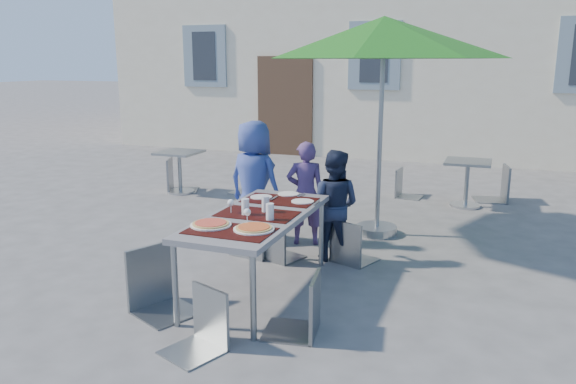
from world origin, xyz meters
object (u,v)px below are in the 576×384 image
at_px(bg_chair_r_0, 250,159).
at_px(bg_chair_l_1, 405,166).
at_px(child_0, 254,182).
at_px(child_1, 305,193).
at_px(dining_table, 257,220).
at_px(child_2, 334,205).
at_px(cafe_table_1, 467,177).
at_px(chair_5, 200,285).
at_px(pizza_near_left, 211,224).
at_px(chair_4, 303,269).
at_px(chair_1, 277,216).
at_px(chair_0, 251,205).
at_px(chair_2, 351,216).
at_px(patio_umbrella, 384,39).
at_px(pizza_near_right, 254,228).
at_px(bg_chair_r_1, 500,161).
at_px(cafe_table_0, 180,166).
at_px(bg_chair_l_0, 176,155).
at_px(chair_3, 156,241).

bearing_deg(bg_chair_r_0, bg_chair_l_1, 14.86).
height_order(child_0, child_1, child_0).
height_order(dining_table, child_2, child_2).
bearing_deg(cafe_table_1, chair_5, -107.21).
distance_m(pizza_near_left, chair_4, 0.91).
distance_m(child_0, chair_1, 0.77).
bearing_deg(pizza_near_left, bg_chair_l_1, 79.66).
relative_size(chair_0, chair_2, 1.10).
height_order(dining_table, patio_umbrella, patio_umbrella).
bearing_deg(bg_chair_l_1, chair_2, -90.81).
distance_m(pizza_near_right, child_0, 2.05).
bearing_deg(child_2, bg_chair_r_1, -114.23).
height_order(pizza_near_left, child_0, child_0).
height_order(chair_1, chair_2, chair_2).
height_order(chair_2, bg_chair_l_1, chair_2).
relative_size(chair_0, bg_chair_r_1, 0.94).
relative_size(pizza_near_left, cafe_table_1, 0.50).
xyz_separation_m(child_1, cafe_table_0, (-2.74, 1.75, -0.16)).
xyz_separation_m(chair_2, chair_4, (0.05, -1.68, 0.02)).
bearing_deg(pizza_near_left, child_2, 69.21).
xyz_separation_m(pizza_near_right, bg_chair_l_0, (-3.10, 3.82, -0.17)).
distance_m(child_0, child_1, 0.62).
distance_m(chair_1, patio_umbrella, 2.40).
relative_size(child_2, chair_2, 1.35).
height_order(chair_2, chair_3, chair_3).
xyz_separation_m(pizza_near_left, pizza_near_right, (0.39, 0.02, -0.00)).
distance_m(bg_chair_l_0, bg_chair_r_0, 1.23).
bearing_deg(bg_chair_r_1, bg_chair_l_0, -167.04).
xyz_separation_m(dining_table, chair_2, (0.61, 1.05, -0.18)).
bearing_deg(child_1, child_2, 118.97).
relative_size(child_2, chair_3, 1.14).
distance_m(child_1, chair_2, 0.81).
bearing_deg(chair_0, bg_chair_l_0, 134.96).
bearing_deg(chair_3, child_2, 59.34).
height_order(pizza_near_right, chair_5, chair_5).
bearing_deg(chair_5, bg_chair_l_1, 83.36).
bearing_deg(pizza_near_left, bg_chair_r_1, 65.72).
xyz_separation_m(cafe_table_0, bg_chair_l_1, (3.45, 1.01, 0.05)).
distance_m(cafe_table_1, bg_chair_r_1, 0.71).
xyz_separation_m(chair_2, chair_5, (-0.58, -2.16, -0.01)).
xyz_separation_m(dining_table, chair_3, (-0.65, -0.65, -0.07)).
bearing_deg(bg_chair_r_1, chair_3, -117.56).
height_order(chair_5, bg_chair_r_0, bg_chair_r_0).
bearing_deg(bg_chair_l_1, child_0, -114.65).
xyz_separation_m(child_1, bg_chair_r_1, (2.09, 2.99, 0.01)).
distance_m(cafe_table_0, bg_chair_l_1, 3.60).
bearing_deg(child_2, dining_table, 72.16).
bearing_deg(bg_chair_l_0, pizza_near_right, -50.88).
bearing_deg(child_2, pizza_near_right, 83.70).
bearing_deg(chair_2, chair_3, -126.55).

